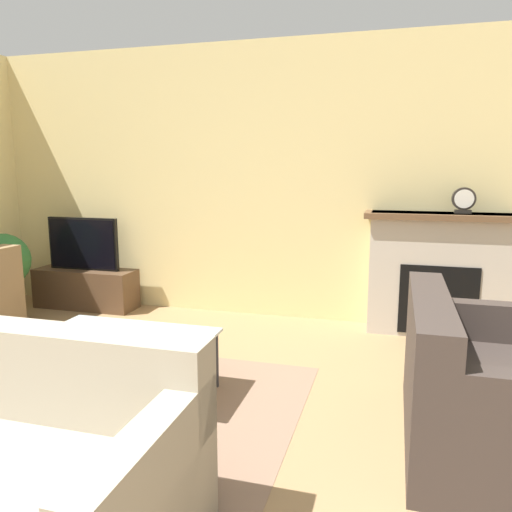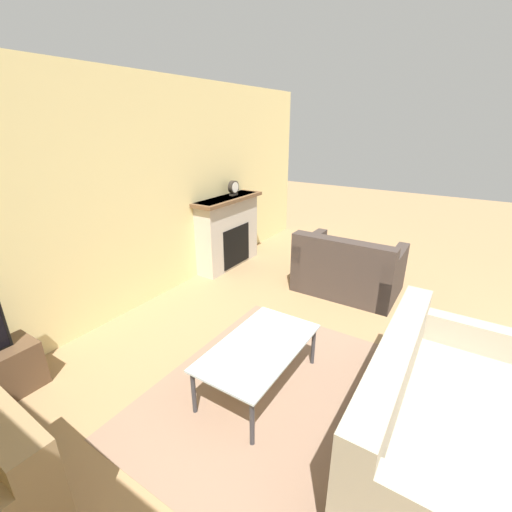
% 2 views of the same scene
% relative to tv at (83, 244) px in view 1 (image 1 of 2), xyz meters
% --- Properties ---
extents(wall_back, '(8.37, 0.06, 2.70)m').
position_rel_tv_xyz_m(wall_back, '(1.67, 0.29, 0.65)').
color(wall_back, beige).
rests_on(wall_back, ground_plane).
extents(area_rug, '(2.34, 1.83, 0.00)m').
position_rel_tv_xyz_m(area_rug, '(1.52, -1.90, -0.70)').
color(area_rug, '#896B56').
rests_on(area_rug, ground_plane).
extents(fireplace, '(1.32, 0.37, 1.11)m').
position_rel_tv_xyz_m(fireplace, '(3.58, 0.10, -0.12)').
color(fireplace, '#BCB2A3').
rests_on(fireplace, ground_plane).
extents(tv_stand, '(1.10, 0.36, 0.42)m').
position_rel_tv_xyz_m(tv_stand, '(-0.00, 0.00, -0.49)').
color(tv_stand, brown).
rests_on(tv_stand, ground_plane).
extents(tv, '(0.81, 0.05, 0.56)m').
position_rel_tv_xyz_m(tv, '(0.00, 0.00, 0.00)').
color(tv, black).
rests_on(tv, tv_stand).
extents(couch_loveseat, '(0.92, 1.31, 0.82)m').
position_rel_tv_xyz_m(couch_loveseat, '(3.71, -1.80, -0.41)').
color(couch_loveseat, '#3D332D').
rests_on(couch_loveseat, ground_plane).
extents(coffee_table, '(1.14, 0.63, 0.42)m').
position_rel_tv_xyz_m(coffee_table, '(1.52, -1.77, -0.32)').
color(coffee_table, '#333338').
rests_on(coffee_table, ground_plane).
extents(potted_plant, '(0.52, 0.52, 0.87)m').
position_rel_tv_xyz_m(potted_plant, '(-0.47, -0.64, -0.15)').
color(potted_plant, '#47474C').
rests_on(potted_plant, ground_plane).
extents(mantel_clock, '(0.20, 0.07, 0.23)m').
position_rel_tv_xyz_m(mantel_clock, '(3.75, 0.11, 0.52)').
color(mantel_clock, '#28231E').
rests_on(mantel_clock, fireplace).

